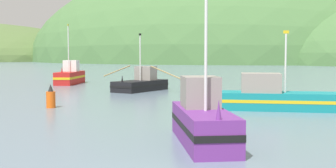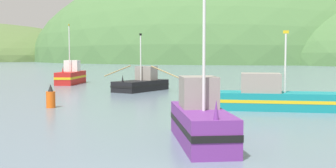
# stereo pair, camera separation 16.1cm
# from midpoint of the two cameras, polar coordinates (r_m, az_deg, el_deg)

# --- Properties ---
(hill_mid_right) EXTENTS (209.03, 167.22, 96.00)m
(hill_mid_right) POSITION_cam_midpoint_polar(r_m,az_deg,el_deg) (220.75, 9.53, 3.00)
(hill_mid_right) COLOR #47703D
(hill_mid_right) RESTS_ON ground
(fishing_boat_purple) EXTENTS (3.32, 6.53, 6.42)m
(fishing_boat_purple) POSITION_cam_midpoint_polar(r_m,az_deg,el_deg) (18.15, 4.29, -4.78)
(fishing_boat_purple) COLOR #6B2D84
(fishing_boat_purple) RESTS_ON ground
(fishing_boat_black) EXTENTS (8.68, 6.73, 5.68)m
(fishing_boat_black) POSITION_cam_midpoint_polar(r_m,az_deg,el_deg) (43.38, -3.64, 0.05)
(fishing_boat_black) COLOR black
(fishing_boat_black) RESTS_ON ground
(fishing_boat_red) EXTENTS (2.44, 6.87, 7.22)m
(fishing_boat_red) POSITION_cam_midpoint_polar(r_m,az_deg,el_deg) (54.52, -12.75, 1.02)
(fishing_boat_red) COLOR red
(fishing_boat_red) RESTS_ON ground
(fishing_boat_teal) EXTENTS (10.67, 2.51, 5.20)m
(fishing_boat_teal) POSITION_cam_midpoint_polar(r_m,az_deg,el_deg) (29.55, 14.08, -1.78)
(fishing_boat_teal) COLOR #147F84
(fishing_boat_teal) RESTS_ON ground
(channel_buoy) EXTENTS (0.62, 0.62, 1.62)m
(channel_buoy) POSITION_cam_midpoint_polar(r_m,az_deg,el_deg) (30.81, -15.22, -1.78)
(channel_buoy) COLOR #E55914
(channel_buoy) RESTS_ON ground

